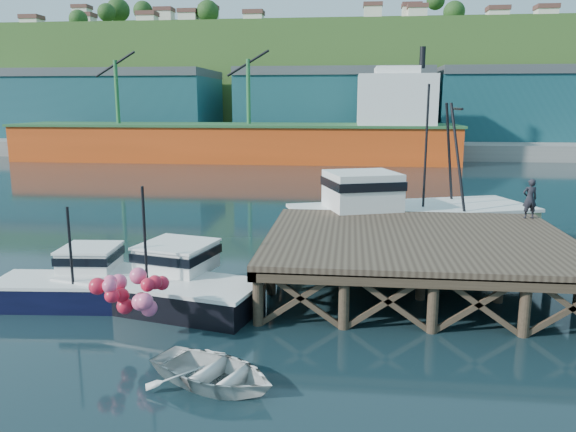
# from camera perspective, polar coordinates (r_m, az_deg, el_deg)

# --- Properties ---
(ground) EXTENTS (300.00, 300.00, 0.00)m
(ground) POSITION_cam_1_polar(r_m,az_deg,el_deg) (23.55, -0.69, -6.65)
(ground) COLOR black
(ground) RESTS_ON ground
(wharf) EXTENTS (12.00, 10.00, 2.62)m
(wharf) POSITION_cam_1_polar(r_m,az_deg,el_deg) (22.84, 13.08, -2.47)
(wharf) COLOR brown
(wharf) RESTS_ON ground
(far_quay) EXTENTS (160.00, 40.00, 2.00)m
(far_quay) POSITION_cam_1_polar(r_m,az_deg,el_deg) (92.47, 4.66, 7.55)
(far_quay) COLOR gray
(far_quay) RESTS_ON ground
(warehouse_left) EXTENTS (32.00, 16.00, 9.00)m
(warehouse_left) POSITION_cam_1_polar(r_m,az_deg,el_deg) (95.03, -17.36, 10.50)
(warehouse_left) COLOR #1B505A
(warehouse_left) RESTS_ON far_quay
(warehouse_mid) EXTENTS (28.00, 16.00, 9.00)m
(warehouse_mid) POSITION_cam_1_polar(r_m,az_deg,el_deg) (87.25, 4.62, 10.93)
(warehouse_mid) COLOR #1B505A
(warehouse_mid) RESTS_ON far_quay
(warehouse_right) EXTENTS (30.00, 16.00, 9.00)m
(warehouse_right) POSITION_cam_1_polar(r_m,az_deg,el_deg) (91.37, 24.08, 10.01)
(warehouse_right) COLOR #1B505A
(warehouse_right) RESTS_ON far_quay
(cargo_ship) EXTENTS (55.50, 10.00, 13.75)m
(cargo_ship) POSITION_cam_1_polar(r_m,az_deg,el_deg) (71.21, -2.76, 8.26)
(cargo_ship) COLOR #E14915
(cargo_ship) RESTS_ON ground
(hillside) EXTENTS (220.00, 50.00, 22.00)m
(hillside) POSITION_cam_1_polar(r_m,az_deg,el_deg) (122.29, 5.19, 13.19)
(hillside) COLOR #2D511E
(hillside) RESTS_ON ground
(boat_navy) EXTENTS (6.22, 3.50, 3.80)m
(boat_navy) POSITION_cam_1_polar(r_m,az_deg,el_deg) (22.29, -20.08, -6.38)
(boat_navy) COLOR black
(boat_navy) RESTS_ON ground
(boat_black) EXTENTS (7.81, 6.47, 4.56)m
(boat_black) POSITION_cam_1_polar(r_m,az_deg,el_deg) (21.21, -12.49, -6.63)
(boat_black) COLOR black
(boat_black) RESTS_ON ground
(trawler) EXTENTS (13.02, 8.15, 8.21)m
(trawler) POSITION_cam_1_polar(r_m,az_deg,el_deg) (29.40, 11.93, 0.18)
(trawler) COLOR #BFBA7B
(trawler) RESTS_ON ground
(dinghy) EXTENTS (4.40, 3.89, 0.76)m
(dinghy) POSITION_cam_1_polar(r_m,az_deg,el_deg) (15.45, -7.56, -15.40)
(dinghy) COLOR silver
(dinghy) RESTS_ON ground
(dockworker) EXTENTS (0.72, 0.52, 1.82)m
(dockworker) POSITION_cam_1_polar(r_m,az_deg,el_deg) (27.73, 23.35, 1.63)
(dockworker) COLOR black
(dockworker) RESTS_ON wharf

